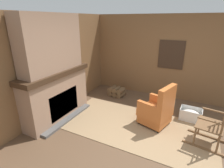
% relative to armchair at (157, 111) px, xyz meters
% --- Properties ---
extents(ground_plane, '(14.00, 14.00, 0.00)m').
position_rel_armchair_xyz_m(ground_plane, '(-0.00, -0.76, -0.37)').
color(ground_plane, brown).
extents(wood_panel_wall_left, '(0.06, 5.60, 2.49)m').
position_rel_armchair_xyz_m(wood_panel_wall_left, '(-2.53, -0.76, 0.88)').
color(wood_panel_wall_left, brown).
rests_on(wood_panel_wall_left, ground).
extents(wood_panel_wall_back, '(5.60, 0.09, 2.49)m').
position_rel_armchair_xyz_m(wood_panel_wall_back, '(-0.00, 1.77, 0.88)').
color(wood_panel_wall_back, brown).
rests_on(wood_panel_wall_back, ground).
extents(fireplace_hearth, '(0.66, 1.90, 1.22)m').
position_rel_armchair_xyz_m(fireplace_hearth, '(-2.26, -0.76, 0.24)').
color(fireplace_hearth, '#9E7A60').
rests_on(fireplace_hearth, ground).
extents(chimney_breast, '(0.40, 1.58, 1.25)m').
position_rel_armchair_xyz_m(chimney_breast, '(-2.28, -0.76, 1.48)').
color(chimney_breast, '#9E7A60').
rests_on(chimney_breast, fireplace_hearth).
extents(area_rug, '(3.45, 1.72, 0.01)m').
position_rel_armchair_xyz_m(area_rug, '(-0.41, -0.30, -0.36)').
color(area_rug, '#997A56').
rests_on(area_rug, ground).
extents(armchair, '(0.77, 0.77, 1.01)m').
position_rel_armchair_xyz_m(armchair, '(0.00, 0.00, 0.00)').
color(armchair, '#C6662D').
rests_on(armchair, ground).
extents(rocking_chair, '(0.87, 0.61, 1.15)m').
position_rel_armchair_xyz_m(rocking_chair, '(1.10, -0.21, 0.04)').
color(rocking_chair, brown).
rests_on(rocking_chair, ground).
extents(firewood_stack, '(0.51, 0.38, 0.29)m').
position_rel_armchair_xyz_m(firewood_stack, '(-1.53, 1.06, -0.22)').
color(firewood_stack, brown).
rests_on(firewood_stack, ground).
extents(laundry_basket, '(0.51, 0.38, 0.29)m').
position_rel_armchair_xyz_m(laundry_basket, '(0.70, 0.61, -0.22)').
color(laundry_basket, white).
rests_on(laundry_basket, ground).
extents(oil_lamp_vase, '(0.13, 0.13, 0.28)m').
position_rel_armchair_xyz_m(oil_lamp_vase, '(-2.32, -1.34, 0.95)').
color(oil_lamp_vase, '#99B29E').
rests_on(oil_lamp_vase, fireplace_hearth).
extents(storage_case, '(0.17, 0.20, 0.13)m').
position_rel_armchair_xyz_m(storage_case, '(-2.32, -0.60, 0.92)').
color(storage_case, brown).
rests_on(storage_case, fireplace_hearth).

